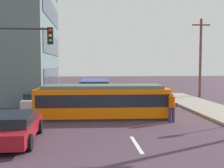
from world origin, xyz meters
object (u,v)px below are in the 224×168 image
Objects in this scene: streetcar_tram at (103,101)px; pedestrian_crossing at (172,105)px; parked_sedan_furthest at (52,91)px; utility_pole_mid at (200,56)px; traffic_light_mast at (19,56)px; parked_sedan_mid at (11,127)px; city_bus at (94,88)px; parked_sedan_far at (38,100)px.

pedestrian_crossing is (3.74, -1.73, -0.08)m from streetcar_tram.
parked_sedan_furthest is 0.58× the size of utility_pole_mid.
streetcar_tram is at bearing -136.59° from utility_pole_mid.
traffic_light_mast is at bearing -152.94° from streetcar_tram.
traffic_light_mast is at bearing -176.63° from pedestrian_crossing.
traffic_light_mast is (-0.23, 2.68, 3.01)m from parked_sedan_mid.
city_bus is at bearing 108.89° from pedestrian_crossing.
parked_sedan_furthest is 0.85× the size of traffic_light_mast.
parked_sedan_furthest is at bearing 123.13° from pedestrian_crossing.
pedestrian_crossing is 10.00m from parked_sedan_far.
utility_pole_mid is at bearing 45.50° from parked_sedan_mid.
streetcar_tram is 1.91× the size of parked_sedan_far.
traffic_light_mast is at bearing -88.44° from parked_sedan_far.
parked_sedan_mid is at bearing -158.02° from pedestrian_crossing.
city_bus is 12.06m from pedestrian_crossing.
parked_sedan_far is 6.49m from parked_sedan_furthest.
parked_sedan_mid is 1.08× the size of parked_sedan_far.
parked_sedan_furthest is (-0.13, 15.34, -0.00)m from parked_sedan_mid.
parked_sedan_far is at bearing 92.55° from parked_sedan_mid.
utility_pole_mid is (14.31, 14.56, 3.38)m from parked_sedan_mid.
pedestrian_crossing is at bearing 3.37° from traffic_light_mast.
traffic_light_mast reaches higher than parked_sedan_far.
pedestrian_crossing is 0.37× the size of parked_sedan_mid.
traffic_light_mast is at bearing -90.46° from parked_sedan_furthest.
traffic_light_mast reaches higher than pedestrian_crossing.
pedestrian_crossing is 0.40× the size of parked_sedan_far.
streetcar_tram is at bearing -68.05° from parked_sedan_furthest.
parked_sedan_mid is 20.69m from utility_pole_mid.
parked_sedan_mid is at bearing -129.89° from streetcar_tram.
parked_sedan_mid is 4.04m from traffic_light_mast.
parked_sedan_furthest is at bearing 176.92° from utility_pole_mid.
traffic_light_mast reaches higher than city_bus.
streetcar_tram is 14.39m from utility_pole_mid.
parked_sedan_far is 0.80× the size of traffic_light_mast.
city_bus reaches higher than parked_sedan_mid.
streetcar_tram is 6.38m from parked_sedan_mid.
parked_sedan_furthest is (-4.21, 10.45, -0.40)m from streetcar_tram.
parked_sedan_far is (-4.31, -5.72, -0.40)m from city_bus.
utility_pole_mid is (10.22, 9.67, 2.97)m from streetcar_tram.
parked_sedan_far is 16.13m from utility_pole_mid.
traffic_light_mast is 18.78m from utility_pole_mid.
city_bus is 1.17× the size of traffic_light_mast.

